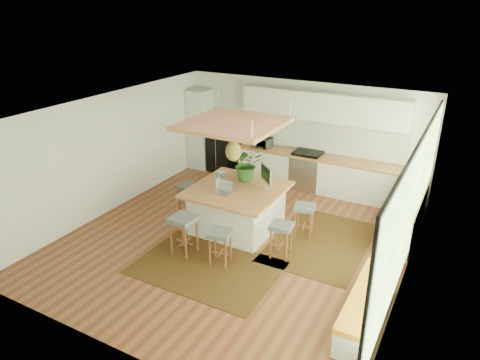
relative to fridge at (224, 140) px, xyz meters
The scene contains 33 objects.
floor 3.96m from the fridge, 55.62° to the right, with size 7.00×7.00×0.00m, color brown.
ceiling 4.24m from the fridge, 55.62° to the right, with size 7.00×7.00×0.00m, color white.
wall_back 2.24m from the fridge, ahead, with size 6.50×6.50×0.00m, color white.
wall_front 7.04m from the fridge, 71.95° to the right, with size 6.50×6.50×0.00m, color white.
wall_left 3.38m from the fridge, 108.63° to the right, with size 7.00×7.00×0.00m, color white.
wall_right 6.31m from the fridge, 30.39° to the right, with size 7.00×7.00×0.00m, color white.
window_wall 6.28m from the fridge, 30.52° to the right, with size 0.10×6.20×2.60m, color black, non-canonical shape.
pantry 0.80m from the fridge, behind, with size 0.55×0.60×2.25m, color white.
back_counter_base 2.77m from the fridge, ahead, with size 4.20×0.60×0.88m, color white.
back_counter_top 2.73m from the fridge, ahead, with size 4.24×0.64×0.05m, color #B0663E.
backsplash 2.78m from the fridge, ahead, with size 4.20×0.02×0.80m, color white.
upper_cabinets 2.99m from the fridge, ahead, with size 4.20×0.34×0.70m, color white.
range 2.51m from the fridge, ahead, with size 0.76×0.62×1.00m, color #A5A5AA, non-canonical shape.
right_counter_base 5.26m from the fridge, 13.03° to the right, with size 0.60×2.50×0.88m, color white.
right_counter_top 5.24m from the fridge, 13.03° to the right, with size 0.64×2.54×0.05m, color #B0663E.
window_bench 6.78m from the fridge, 40.52° to the right, with size 0.52×2.00×0.50m, color white, non-canonical shape.
ceiling_panel 3.54m from the fridge, 55.99° to the right, with size 1.86×1.86×0.80m, color #B0663E, non-canonical shape.
rug_near 4.96m from the fridge, 63.39° to the right, with size 2.60×1.80×0.01m, color black.
rug_right 4.58m from the fridge, 33.49° to the right, with size 1.80×2.60×0.01m, color black.
fridge is the anchor object (origin of this frame).
island 3.40m from the fridge, 54.67° to the right, with size 1.85×1.85×0.93m, color #B0663E, non-canonical shape.
stool_near_left 4.45m from the fridge, 69.55° to the right, with size 0.47×0.47×0.79m, color #4E5156, non-canonical shape.
stool_near_right 4.76m from the fridge, 60.37° to the right, with size 0.40×0.40×0.68m, color #4E5156, non-canonical shape.
stool_right_front 4.68m from the fridge, 46.03° to the right, with size 0.41×0.41×0.70m, color #4E5156, non-canonical shape.
stool_right_back 4.13m from the fridge, 35.66° to the right, with size 0.41×0.41×0.69m, color #4E5156, non-canonical shape.
stool_left_side 2.84m from the fridge, 76.06° to the right, with size 0.43×0.43×0.73m, color #4E5156, non-canonical shape.
laptop 3.58m from the fridge, 60.03° to the right, with size 0.35×0.37×0.26m, color #A5A5AA, non-canonical shape.
monitor 3.48m from the fridge, 44.83° to the right, with size 0.54×0.19×0.50m, color #A5A5AA, non-canonical shape.
microwave 1.21m from the fridge, ahead, with size 0.49×0.27×0.33m, color #A5A5AA.
island_plant 2.96m from the fridge, 49.68° to the right, with size 0.67×0.74×0.58m, color #1E4C19.
island_bowl 2.58m from the fridge, 60.47° to the right, with size 0.21×0.21×0.05m, color silver.
island_bottle_0 3.00m from the fridge, 62.16° to the right, with size 0.07×0.07×0.19m, color teal.
island_bottle_1 3.29m from the fridge, 61.89° to the right, with size 0.07×0.07×0.19m, color silver.
Camera 1 is at (3.85, -6.92, 4.63)m, focal length 32.97 mm.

